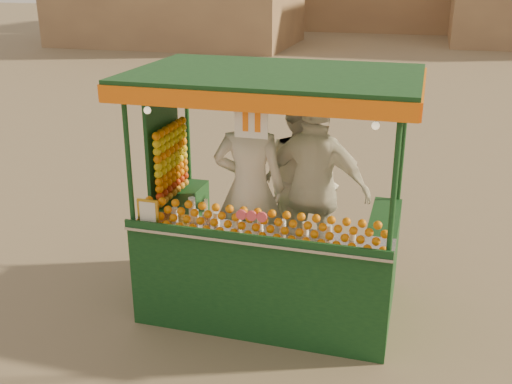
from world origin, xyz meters
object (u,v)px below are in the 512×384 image
(juice_cart, at_px, (263,238))
(vendor_middle, at_px, (303,180))
(vendor_left, at_px, (249,189))
(vendor_right, at_px, (315,190))

(juice_cart, height_order, vendor_middle, juice_cart)
(vendor_left, height_order, vendor_middle, vendor_left)
(vendor_left, relative_size, vendor_middle, 1.07)
(vendor_middle, relative_size, vendor_right, 0.95)
(vendor_middle, bearing_deg, vendor_left, 108.27)
(juice_cart, bearing_deg, vendor_middle, 70.10)
(vendor_middle, bearing_deg, vendor_right, 172.65)
(vendor_left, height_order, vendor_right, vendor_left)
(juice_cart, height_order, vendor_right, juice_cart)
(vendor_left, relative_size, vendor_right, 1.02)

